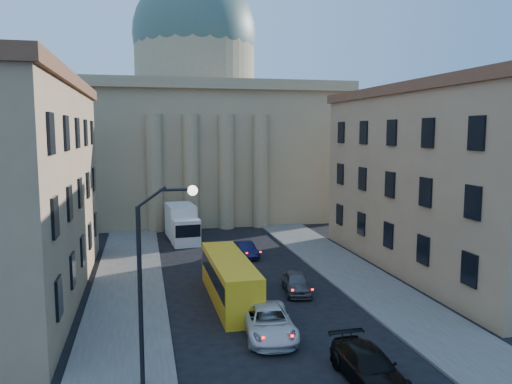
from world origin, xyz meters
TOP-DOWN VIEW (x-y plane):
  - sidewalk_left at (-8.50, 18.00)m, footprint 5.00×60.00m
  - sidewalk_right at (8.50, 18.00)m, footprint 5.00×60.00m
  - church at (0.00, 55.47)m, footprint 68.02×28.76m
  - building_right at (17.00, 22.00)m, footprint 11.60×26.60m
  - street_lamp at (-6.97, 8.00)m, footprint 2.62×0.44m
  - car_left_mid at (-0.80, 12.10)m, footprint 3.05×5.84m
  - car_right_mid at (2.28, 6.16)m, footprint 2.23×5.24m
  - car_right_far at (2.88, 18.82)m, footprint 2.21×4.33m
  - car_right_distant at (1.46, 29.30)m, footprint 1.80×4.16m
  - city_bus at (-1.89, 18.17)m, footprint 2.47×10.20m
  - box_truck at (-3.51, 37.12)m, footprint 3.16×6.81m

SIDE VIEW (x-z plane):
  - sidewalk_left at x=-8.50m, z-range 0.00..0.15m
  - sidewalk_right at x=8.50m, z-range 0.00..0.15m
  - car_right_distant at x=1.46m, z-range 0.00..1.33m
  - car_right_far at x=2.88m, z-range 0.00..1.41m
  - car_right_mid at x=2.28m, z-range 0.00..1.51m
  - car_left_mid at x=-0.80m, z-range 0.00..1.57m
  - city_bus at x=-1.89m, z-range 0.11..2.97m
  - box_truck at x=-3.51m, z-range -0.10..3.54m
  - street_lamp at x=-6.97m, z-range 0.87..9.70m
  - building_right at x=17.00m, z-range 0.07..14.77m
  - church at x=0.00m, z-range -6.42..30.18m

